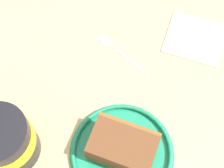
{
  "coord_description": "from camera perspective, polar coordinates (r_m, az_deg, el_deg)",
  "views": [
    {
      "loc": [
        -20.46,
        -5.76,
        57.86
      ],
      "look_at": [
        5.58,
        0.78,
        3.0
      ],
      "focal_mm": 52.2,
      "sensor_mm": 36.0,
      "label": 1
    }
  ],
  "objects": [
    {
      "name": "ground_plane",
      "position": [
        0.63,
        -0.55,
        -6.27
      ],
      "size": [
        158.26,
        158.26,
        2.24
      ],
      "primitive_type": "cube",
      "color": "tan"
    },
    {
      "name": "small_plate",
      "position": [
        0.59,
        1.75,
        -11.84
      ],
      "size": [
        18.78,
        18.78,
        1.44
      ],
      "color": "#1E8C66",
      "rests_on": "ground_plane"
    },
    {
      "name": "cake_slice",
      "position": [
        0.56,
        1.92,
        -10.9
      ],
      "size": [
        8.35,
        11.77,
        5.51
      ],
      "color": "brown",
      "rests_on": "small_plate"
    },
    {
      "name": "tea_mug",
      "position": [
        0.57,
        -18.36,
        -9.31
      ],
      "size": [
        10.01,
        12.21,
        10.76
      ],
      "color": "black",
      "rests_on": "ground_plane"
    },
    {
      "name": "teaspoon",
      "position": [
        0.68,
        0.06,
        6.71
      ],
      "size": [
        7.77,
        12.34,
        0.8
      ],
      "color": "silver",
      "rests_on": "ground_plane"
    },
    {
      "name": "folded_napkin",
      "position": [
        0.72,
        14.34,
        7.8
      ],
      "size": [
        12.15,
        12.88,
        0.6
      ],
      "primitive_type": "cube",
      "rotation": [
        0.0,
        0.0,
        -0.09
      ],
      "color": "beige",
      "rests_on": "ground_plane"
    }
  ]
}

